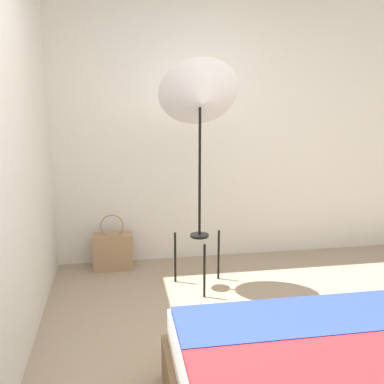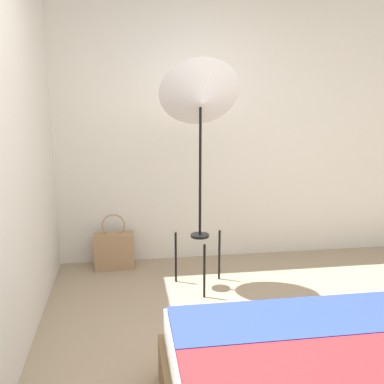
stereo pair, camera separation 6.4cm
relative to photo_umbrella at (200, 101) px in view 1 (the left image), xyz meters
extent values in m
cube|color=silver|center=(0.15, 0.72, -0.29)|extent=(8.00, 0.05, 2.60)
cube|color=silver|center=(-1.30, -0.59, -0.29)|extent=(0.05, 8.00, 2.60)
cube|color=red|center=(0.39, -1.95, -1.11)|extent=(1.59, 0.43, 0.04)
cube|color=#283DAD|center=(0.39, -1.51, -1.11)|extent=(1.59, 0.43, 0.04)
cylinder|color=black|center=(0.00, -0.23, -1.36)|extent=(0.02, 0.02, 0.46)
cylinder|color=black|center=(-0.20, 0.11, -1.36)|extent=(0.02, 0.02, 0.46)
cylinder|color=black|center=(0.20, 0.11, -1.36)|extent=(0.02, 0.02, 0.46)
cylinder|color=black|center=(0.00, 0.00, -1.13)|extent=(0.16, 0.16, 0.02)
cylinder|color=black|center=(0.00, 0.00, -0.55)|extent=(0.02, 0.02, 1.15)
cone|color=silver|center=(0.00, 0.00, 0.03)|extent=(0.66, 0.51, 0.62)
cube|color=#9E7A56|center=(-0.74, 0.51, -1.41)|extent=(0.37, 0.16, 0.35)
torus|color=#9E7A56|center=(-0.74, 0.51, -1.16)|extent=(0.22, 0.01, 0.22)
camera|label=1|loc=(-0.67, -3.59, 0.09)|focal=42.00mm
camera|label=2|loc=(-0.61, -3.60, 0.09)|focal=42.00mm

